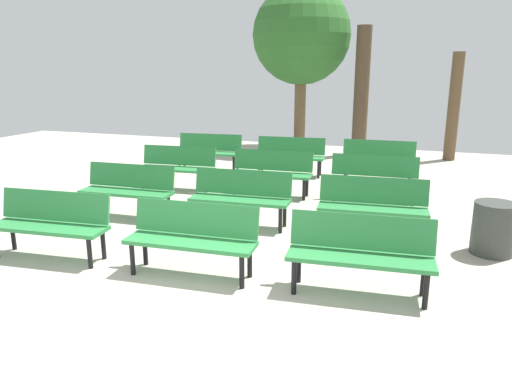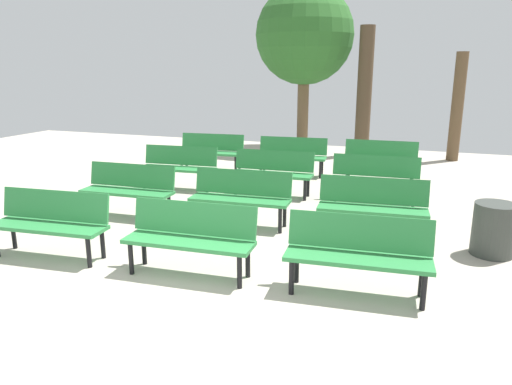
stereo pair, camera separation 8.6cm
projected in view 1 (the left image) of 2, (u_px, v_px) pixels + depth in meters
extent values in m
plane|color=#B2A899|center=(131.00, 340.00, 4.48)|extent=(24.00, 24.00, 0.00)
cube|color=#2D8442|center=(48.00, 228.00, 6.29)|extent=(1.63, 0.59, 0.05)
cube|color=#2D8442|center=(55.00, 206.00, 6.41)|extent=(1.60, 0.27, 0.40)
cylinder|color=black|center=(90.00, 253.00, 6.03)|extent=(0.06, 0.06, 0.40)
cylinder|color=black|center=(13.00, 236.00, 6.66)|extent=(0.06, 0.06, 0.40)
cylinder|color=black|center=(103.00, 244.00, 6.33)|extent=(0.06, 0.06, 0.40)
cube|color=#2D8442|center=(190.00, 243.00, 5.76)|extent=(1.62, 0.54, 0.05)
cube|color=#2D8442|center=(196.00, 218.00, 5.88)|extent=(1.60, 0.22, 0.40)
cylinder|color=black|center=(132.00, 259.00, 5.85)|extent=(0.06, 0.06, 0.40)
cylinder|color=black|center=(242.00, 272.00, 5.48)|extent=(0.06, 0.06, 0.40)
cylinder|color=black|center=(145.00, 250.00, 6.15)|extent=(0.06, 0.06, 0.40)
cylinder|color=black|center=(250.00, 261.00, 5.78)|extent=(0.06, 0.06, 0.40)
cube|color=#2D8442|center=(360.00, 259.00, 5.27)|extent=(1.63, 0.57, 0.05)
cube|color=#2D8442|center=(362.00, 232.00, 5.39)|extent=(1.60, 0.26, 0.40)
cylinder|color=black|center=(294.00, 277.00, 5.34)|extent=(0.06, 0.06, 0.40)
cylinder|color=black|center=(426.00, 291.00, 5.01)|extent=(0.06, 0.06, 0.40)
cylinder|color=black|center=(299.00, 266.00, 5.64)|extent=(0.06, 0.06, 0.40)
cylinder|color=black|center=(424.00, 278.00, 5.31)|extent=(0.06, 0.06, 0.40)
cube|color=#2D8442|center=(126.00, 192.00, 8.06)|extent=(1.62, 0.52, 0.05)
cube|color=#2D8442|center=(131.00, 176.00, 8.19)|extent=(1.60, 0.20, 0.40)
cylinder|color=black|center=(86.00, 205.00, 8.16)|extent=(0.06, 0.06, 0.40)
cylinder|color=black|center=(160.00, 211.00, 7.78)|extent=(0.06, 0.06, 0.40)
cylinder|color=black|center=(97.00, 200.00, 8.46)|extent=(0.06, 0.06, 0.40)
cylinder|color=black|center=(169.00, 206.00, 8.08)|extent=(0.06, 0.06, 0.40)
cube|color=#2D8442|center=(240.00, 200.00, 7.59)|extent=(1.63, 0.55, 0.05)
cube|color=#2D8442|center=(243.00, 182.00, 7.72)|extent=(1.60, 0.23, 0.40)
cylinder|color=black|center=(195.00, 213.00, 7.68)|extent=(0.06, 0.06, 0.40)
cylinder|color=black|center=(280.00, 220.00, 7.32)|extent=(0.06, 0.06, 0.40)
cylinder|color=black|center=(202.00, 208.00, 7.98)|extent=(0.06, 0.06, 0.40)
cylinder|color=black|center=(285.00, 214.00, 7.62)|extent=(0.06, 0.06, 0.40)
cube|color=#2D8442|center=(372.00, 209.00, 7.10)|extent=(1.63, 0.58, 0.05)
cube|color=#2D8442|center=(373.00, 190.00, 7.23)|extent=(1.60, 0.26, 0.40)
cylinder|color=black|center=(323.00, 224.00, 7.18)|extent=(0.06, 0.06, 0.40)
cylinder|color=black|center=(421.00, 231.00, 6.85)|extent=(0.06, 0.06, 0.40)
cylinder|color=black|center=(326.00, 217.00, 7.48)|extent=(0.06, 0.06, 0.40)
cylinder|color=black|center=(420.00, 224.00, 7.15)|extent=(0.06, 0.06, 0.40)
cube|color=#2D8442|center=(176.00, 169.00, 9.92)|extent=(1.63, 0.58, 0.05)
cube|color=#2D8442|center=(179.00, 156.00, 10.05)|extent=(1.60, 0.27, 0.40)
cylinder|color=black|center=(142.00, 179.00, 9.99)|extent=(0.06, 0.06, 0.40)
cylinder|color=black|center=(206.00, 183.00, 9.67)|extent=(0.06, 0.06, 0.40)
cylinder|color=black|center=(149.00, 176.00, 10.29)|extent=(0.06, 0.06, 0.40)
cylinder|color=black|center=(211.00, 180.00, 9.97)|extent=(0.06, 0.06, 0.40)
cube|color=#2D8442|center=(271.00, 174.00, 9.41)|extent=(1.62, 0.52, 0.05)
cube|color=#2D8442|center=(273.00, 160.00, 9.54)|extent=(1.60, 0.20, 0.40)
cylinder|color=black|center=(234.00, 185.00, 9.51)|extent=(0.06, 0.06, 0.40)
cylinder|color=black|center=(304.00, 190.00, 9.13)|extent=(0.06, 0.06, 0.40)
cylinder|color=black|center=(239.00, 182.00, 9.81)|extent=(0.06, 0.06, 0.40)
cylinder|color=black|center=(307.00, 186.00, 9.43)|extent=(0.06, 0.06, 0.40)
cube|color=#2D8442|center=(373.00, 181.00, 8.89)|extent=(1.62, 0.52, 0.05)
cube|color=#2D8442|center=(375.00, 166.00, 9.01)|extent=(1.60, 0.21, 0.40)
cylinder|color=black|center=(334.00, 192.00, 8.99)|extent=(0.06, 0.06, 0.40)
cylinder|color=black|center=(412.00, 197.00, 8.61)|extent=(0.06, 0.06, 0.40)
cylinder|color=black|center=(336.00, 188.00, 9.29)|extent=(0.06, 0.06, 0.40)
cylinder|color=black|center=(412.00, 193.00, 8.91)|extent=(0.06, 0.06, 0.40)
cube|color=#2D8442|center=(208.00, 153.00, 11.76)|extent=(1.63, 0.59, 0.05)
cube|color=#2D8442|center=(210.00, 142.00, 11.88)|extent=(1.60, 0.27, 0.40)
cylinder|color=black|center=(179.00, 162.00, 11.83)|extent=(0.06, 0.06, 0.40)
cylinder|color=black|center=(234.00, 165.00, 11.50)|extent=(0.06, 0.06, 0.40)
cylinder|color=black|center=(184.00, 160.00, 12.13)|extent=(0.06, 0.06, 0.40)
cylinder|color=black|center=(237.00, 162.00, 11.80)|extent=(0.06, 0.06, 0.40)
cube|color=#2D8442|center=(290.00, 157.00, 11.21)|extent=(1.63, 0.59, 0.05)
cube|color=#2D8442|center=(291.00, 146.00, 11.33)|extent=(1.60, 0.27, 0.40)
cylinder|color=black|center=(259.00, 167.00, 11.28)|extent=(0.06, 0.06, 0.40)
cylinder|color=black|center=(318.00, 170.00, 10.95)|extent=(0.06, 0.06, 0.40)
cylinder|color=black|center=(262.00, 164.00, 11.58)|extent=(0.06, 0.06, 0.40)
cylinder|color=black|center=(320.00, 167.00, 11.25)|extent=(0.06, 0.06, 0.40)
cube|color=#2D8442|center=(378.00, 161.00, 10.73)|extent=(1.62, 0.51, 0.05)
cube|color=#2D8442|center=(379.00, 149.00, 10.85)|extent=(1.60, 0.19, 0.40)
cylinder|color=black|center=(345.00, 171.00, 10.83)|extent=(0.06, 0.06, 0.40)
cylinder|color=black|center=(410.00, 175.00, 10.44)|extent=(0.06, 0.06, 0.40)
cylinder|color=black|center=(347.00, 168.00, 11.13)|extent=(0.06, 0.06, 0.40)
cylinder|color=black|center=(410.00, 172.00, 10.74)|extent=(0.06, 0.06, 0.40)
cylinder|color=#4C3A28|center=(361.00, 92.00, 13.53)|extent=(0.42, 0.42, 3.59)
cylinder|color=brown|center=(454.00, 107.00, 12.83)|extent=(0.31, 0.31, 2.87)
cylinder|color=brown|center=(300.00, 107.00, 14.84)|extent=(0.35, 0.35, 2.53)
sphere|color=#2D6628|center=(302.00, 35.00, 14.30)|extent=(2.94, 2.94, 2.94)
cylinder|color=#383D38|center=(494.00, 228.00, 6.48)|extent=(0.56, 0.56, 0.72)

